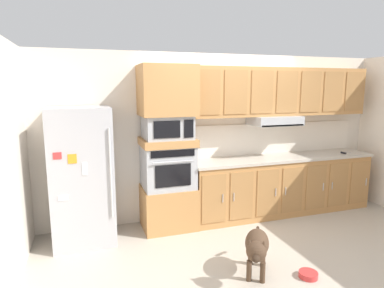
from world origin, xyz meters
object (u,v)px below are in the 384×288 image
built_in_oven (168,166)px  dog (257,246)px  screwdriver (344,153)px  microwave (167,127)px  refrigerator (82,176)px  dog_food_bowl (308,275)px

built_in_oven → dog: (0.57, -1.54, -0.55)m
built_in_oven → screwdriver: bearing=-2.5°
microwave → screwdriver: size_ratio=4.75×
refrigerator → dog_food_bowl: refrigerator is taller
dog → refrigerator: bearing=-99.7°
screwdriver → dog_food_bowl: screwdriver is taller
built_in_oven → refrigerator: bearing=-176.6°
screwdriver → built_in_oven: bearing=177.5°
built_in_oven → dog_food_bowl: bearing=-57.8°
screwdriver → dog_food_bowl: 2.62m
microwave → dog_food_bowl: 2.50m
microwave → dog_food_bowl: bearing=-57.8°
built_in_oven → dog: bearing=-69.7°
microwave → screwdriver: bearing=-2.5°
dog → dog_food_bowl: bearing=100.6°
refrigerator → dog: refrigerator is taller
dog_food_bowl → dog: bearing=159.7°
refrigerator → dog_food_bowl: bearing=-36.6°
refrigerator → dog_food_bowl: (2.24, -1.67, -0.85)m
refrigerator → screwdriver: (4.11, -0.06, 0.05)m
screwdriver → dog: bearing=-149.4°
refrigerator → microwave: (1.15, 0.07, 0.58)m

